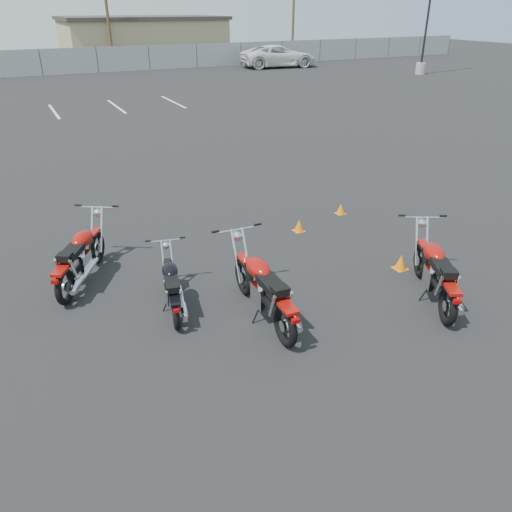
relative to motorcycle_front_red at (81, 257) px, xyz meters
name	(u,v)px	position (x,y,z in m)	size (l,w,h in m)	color
ground	(261,306)	(2.54, -2.26, -0.50)	(120.00, 120.00, 0.00)	black
motorcycle_front_red	(81,257)	(0.00, 0.00, 0.00)	(1.53, 2.13, 1.10)	black
motorcycle_second_black	(172,286)	(1.20, -1.61, -0.09)	(0.81, 1.83, 0.90)	black
motorcycle_third_red	(264,289)	(2.43, -2.55, 0.03)	(0.92, 2.38, 1.17)	black
motorcycle_rear_red	(436,272)	(5.34, -3.35, 0.01)	(1.49, 2.21, 1.13)	black
training_cone_near	(341,209)	(6.22, 0.64, -0.37)	(0.22, 0.22, 0.26)	orange
training_cone_far	(401,262)	(5.58, -2.26, -0.35)	(0.26, 0.26, 0.30)	orange
training_cone_extra	(299,225)	(4.76, 0.19, -0.36)	(0.24, 0.24, 0.29)	orange
light_pole_east	(426,32)	(27.71, 20.93, 2.39)	(0.80, 0.70, 10.91)	#9A9791
chainlink_fence	(41,62)	(2.54, 32.74, 0.40)	(80.06, 0.06, 1.80)	gray
tan_building_east	(142,38)	(12.54, 41.74, 1.36)	(14.40, 9.40, 3.70)	tan
utility_pole_c	(106,4)	(8.54, 36.74, 4.18)	(1.80, 0.24, 9.00)	#473421
utility_pole_d	(294,4)	(26.54, 37.74, 4.18)	(1.80, 0.24, 9.00)	#473421
parking_line_stripes	(20,114)	(0.04, 17.74, -0.50)	(15.12, 4.00, 0.01)	silver
white_van	(278,50)	(20.51, 29.71, 0.86)	(7.15, 2.86, 2.72)	silver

